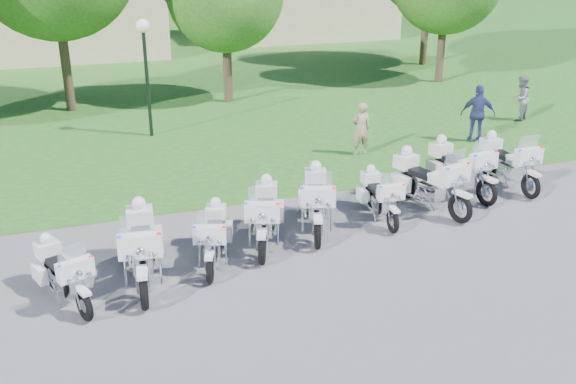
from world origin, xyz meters
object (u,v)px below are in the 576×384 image
object	(u,v)px
bystander_c	(478,114)
motorcycle_7	(460,167)
motorcycle_0	(63,272)
lamp_post	(145,48)
motorcycle_2	(214,235)
bystander_b	(520,98)
motorcycle_1	(141,246)
motorcycle_3	(265,214)
motorcycle_5	(380,195)
motorcycle_4	(316,200)
motorcycle_8	(507,161)
motorcycle_6	(428,181)
bystander_a	(361,129)

from	to	relation	value
bystander_c	motorcycle_7	bearing A→B (deg)	76.80
motorcycle_0	bystander_c	bearing A→B (deg)	-176.40
lamp_post	bystander_c	bearing A→B (deg)	-22.41
motorcycle_2	bystander_b	bearing A→B (deg)	-133.36
motorcycle_1	motorcycle_3	distance (m)	2.91
motorcycle_7	motorcycle_2	bearing A→B (deg)	5.06
motorcycle_1	motorcycle_5	world-z (taller)	motorcycle_1
motorcycle_3	motorcycle_5	size ratio (longest dim) A/B	1.12
motorcycle_4	lamp_post	distance (m)	9.45
motorcycle_1	bystander_b	bearing A→B (deg)	-146.68
motorcycle_0	motorcycle_2	world-z (taller)	motorcycle_2
motorcycle_0	motorcycle_3	size ratio (longest dim) A/B	0.86
motorcycle_3	motorcycle_5	distance (m)	3.05
motorcycle_0	bystander_b	bearing A→B (deg)	-175.42
motorcycle_5	bystander_b	distance (m)	10.88
motorcycle_1	motorcycle_5	bearing A→B (deg)	-162.08
motorcycle_1	motorcycle_5	size ratio (longest dim) A/B	1.26
motorcycle_3	motorcycle_7	world-z (taller)	motorcycle_7
motorcycle_1	motorcycle_8	size ratio (longest dim) A/B	1.07
motorcycle_8	motorcycle_4	bearing A→B (deg)	7.41
motorcycle_3	motorcycle_6	xyz separation A→B (m)	(4.44, 0.56, 0.04)
motorcycle_0	motorcycle_2	bearing A→B (deg)	170.50
lamp_post	bystander_b	size ratio (longest dim) A/B	2.34
motorcycle_0	motorcycle_1	world-z (taller)	motorcycle_1
motorcycle_6	bystander_b	world-z (taller)	motorcycle_6
motorcycle_2	motorcycle_6	xyz separation A→B (m)	(5.72, 1.07, 0.13)
motorcycle_2	motorcycle_7	size ratio (longest dim) A/B	0.82
motorcycle_0	bystander_c	world-z (taller)	bystander_c
motorcycle_5	motorcycle_3	bearing A→B (deg)	12.35
motorcycle_5	bystander_a	bearing A→B (deg)	-104.42
motorcycle_6	motorcycle_8	size ratio (longest dim) A/B	1.04
motorcycle_4	bystander_a	distance (m)	5.65
motorcycle_1	bystander_a	size ratio (longest dim) A/B	1.59
motorcycle_3	lamp_post	xyz separation A→B (m)	(-1.29, 9.12, 2.29)
motorcycle_0	lamp_post	world-z (taller)	lamp_post
motorcycle_0	motorcycle_7	world-z (taller)	motorcycle_7
bystander_a	lamp_post	bearing A→B (deg)	-30.83
bystander_a	motorcycle_2	bearing A→B (deg)	47.07
motorcycle_1	motorcycle_4	world-z (taller)	motorcycle_1
motorcycle_2	motorcycle_1	bearing A→B (deg)	29.20
motorcycle_1	motorcycle_7	world-z (taller)	motorcycle_1
motorcycle_1	bystander_c	size ratio (longest dim) A/B	1.39
bystander_c	motorcycle_6	bearing A→B (deg)	71.19
motorcycle_4	motorcycle_5	world-z (taller)	motorcycle_4
motorcycle_3	bystander_a	size ratio (longest dim) A/B	1.41
motorcycle_6	motorcycle_7	distance (m)	1.51
motorcycle_0	motorcycle_1	bearing A→B (deg)	171.01
motorcycle_0	motorcycle_6	distance (m)	8.89
motorcycle_0	bystander_a	xyz separation A→B (m)	(8.92, 6.09, 0.24)
motorcycle_4	motorcycle_5	distance (m)	1.67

